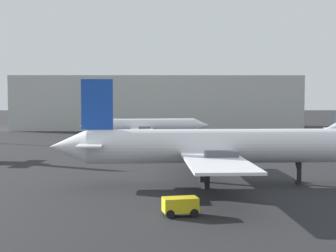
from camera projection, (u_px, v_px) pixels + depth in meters
name	position (u px, v px, depth m)	size (l,w,h in m)	color
airplane_on_taxiway	(214.00, 146.00, 46.77)	(31.27, 28.39, 9.90)	white
airplane_far_right	(144.00, 126.00, 95.95)	(25.19, 18.15, 8.93)	white
baggage_cart	(180.00, 205.00, 34.71)	(2.62, 1.81, 1.30)	gold
terminal_building	(157.00, 103.00, 133.45)	(71.43, 26.39, 13.48)	#B7B7B2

